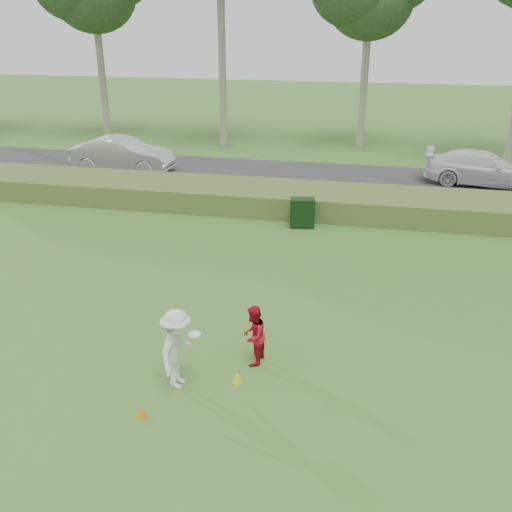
% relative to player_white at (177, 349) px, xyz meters
% --- Properties ---
extents(ground, '(120.00, 120.00, 0.00)m').
position_rel_player_white_xyz_m(ground, '(0.79, 0.34, -0.91)').
color(ground, '#346A23').
rests_on(ground, ground).
extents(reed_strip, '(80.00, 3.00, 0.90)m').
position_rel_player_white_xyz_m(reed_strip, '(0.79, 12.34, -0.46)').
color(reed_strip, '#476026').
rests_on(reed_strip, ground).
extents(park_road, '(80.00, 6.00, 0.06)m').
position_rel_player_white_xyz_m(park_road, '(0.79, 17.34, -0.88)').
color(park_road, '#2D2D2D').
rests_on(park_road, ground).
extents(player_white, '(0.92, 1.23, 1.82)m').
position_rel_player_white_xyz_m(player_white, '(0.00, 0.00, 0.00)').
color(player_white, white).
rests_on(player_white, ground).
extents(player_red, '(0.63, 0.76, 1.45)m').
position_rel_player_white_xyz_m(player_red, '(1.40, 1.16, -0.19)').
color(player_red, '#B10F20').
rests_on(player_red, ground).
extents(cone_orange, '(0.21, 0.21, 0.23)m').
position_rel_player_white_xyz_m(cone_orange, '(-0.39, -1.18, -0.79)').
color(cone_orange, orange).
rests_on(cone_orange, ground).
extents(cone_yellow, '(0.22, 0.22, 0.24)m').
position_rel_player_white_xyz_m(cone_yellow, '(1.21, 0.36, -0.79)').
color(cone_yellow, yellow).
rests_on(cone_yellow, ground).
extents(utility_cabinet, '(0.98, 0.72, 1.11)m').
position_rel_player_white_xyz_m(utility_cabinet, '(1.27, 10.44, -0.36)').
color(utility_cabinet, black).
rests_on(utility_cabinet, ground).
extents(car_mid, '(5.10, 1.80, 1.68)m').
position_rel_player_white_xyz_m(car_mid, '(-8.66, 16.57, -0.01)').
color(car_mid, silver).
rests_on(car_mid, park_road).
extents(car_right, '(5.46, 2.71, 1.52)m').
position_rel_player_white_xyz_m(car_right, '(8.71, 17.75, -0.09)').
color(car_right, silver).
rests_on(car_right, park_road).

